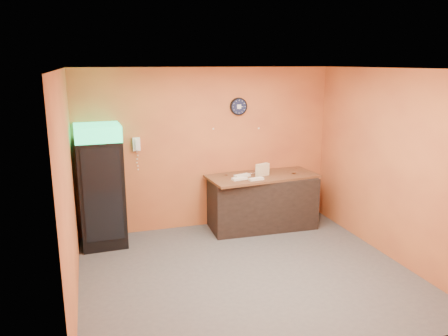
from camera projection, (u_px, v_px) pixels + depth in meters
name	position (u px, v px, depth m)	size (l,w,h in m)	color
floor	(246.00, 273.00, 6.12)	(4.50, 4.50, 0.00)	#47474C
back_wall	(208.00, 149.00, 7.64)	(4.50, 0.02, 2.80)	#D3743B
left_wall	(69.00, 191.00, 5.14)	(0.02, 4.00, 2.80)	#D3743B
right_wall	(390.00, 165.00, 6.44)	(0.02, 4.00, 2.80)	#D3743B
ceiling	(249.00, 69.00, 5.46)	(4.50, 4.00, 0.02)	white
beverage_cooler	(101.00, 188.00, 6.85)	(0.71, 0.72, 1.95)	black
prep_counter	(262.00, 202.00, 7.74)	(1.83, 0.81, 0.92)	black
wall_clock	(239.00, 106.00, 7.61)	(0.31, 0.06, 0.31)	black
wall_phone	(136.00, 144.00, 7.20)	(0.12, 0.10, 0.22)	white
butcher_paper	(262.00, 176.00, 7.63)	(1.91, 0.84, 0.04)	brown
sub_roll_stack	(262.00, 170.00, 7.55)	(0.27, 0.18, 0.22)	beige
wrapped_sandwich_left	(240.00, 179.00, 7.32)	(0.27, 0.10, 0.04)	white
wrapped_sandwich_mid	(256.00, 179.00, 7.30)	(0.25, 0.10, 0.04)	white
wrapped_sandwich_right	(242.00, 176.00, 7.50)	(0.29, 0.11, 0.04)	white
kitchen_tool	(256.00, 172.00, 7.70)	(0.07, 0.07, 0.07)	silver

